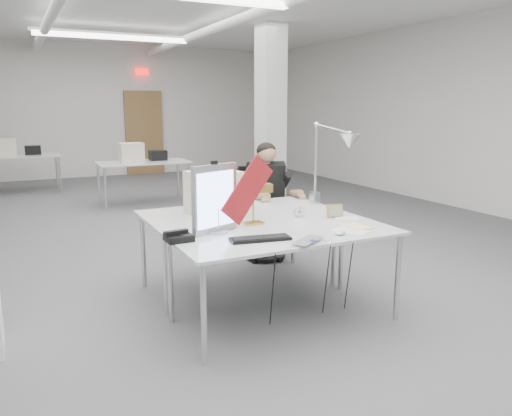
{
  "coord_description": "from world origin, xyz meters",
  "views": [
    {
      "loc": [
        -1.91,
        -5.85,
        1.75
      ],
      "look_at": [
        -0.01,
        -2.0,
        0.86
      ],
      "focal_mm": 35.0,
      "sensor_mm": 36.0,
      "label": 1
    }
  ],
  "objects": [
    {
      "name": "room_shell",
      "position": [
        0.04,
        0.13,
        1.69
      ],
      "size": [
        10.04,
        14.04,
        3.24
      ],
      "color": "#4D4D4F",
      "rests_on": "ground"
    },
    {
      "name": "paper_stack_b",
      "position": [
        0.6,
        -2.61,
        0.76
      ],
      "size": [
        0.19,
        0.26,
        0.01
      ],
      "primitive_type": "cube",
      "rotation": [
        0.0,
        0.0,
        0.03
      ],
      "color": "#DED384",
      "rests_on": "desk_main"
    },
    {
      "name": "laptop",
      "position": [
        0.02,
        -2.89,
        0.77
      ],
      "size": [
        0.37,
        0.33,
        0.02
      ],
      "primitive_type": "imported",
      "rotation": [
        0.0,
        0.0,
        0.54
      ],
      "color": "#B4B5B9",
      "rests_on": "desk_main"
    },
    {
      "name": "desk_second",
      "position": [
        0.0,
        -1.6,
        0.74
      ],
      "size": [
        1.8,
        0.9,
        0.02
      ],
      "primitive_type": "cube",
      "color": "silver",
      "rests_on": "room_shell"
    },
    {
      "name": "paper_stack_a",
      "position": [
        0.48,
        -2.72,
        0.76
      ],
      "size": [
        0.29,
        0.32,
        0.01
      ],
      "primitive_type": "cube",
      "rotation": [
        0.0,
        0.0,
        0.47
      ],
      "color": "silver",
      "rests_on": "desk_main"
    },
    {
      "name": "desk_main",
      "position": [
        0.0,
        -2.5,
        0.74
      ],
      "size": [
        1.8,
        0.9,
        0.02
      ],
      "primitive_type": "cube",
      "color": "silver",
      "rests_on": "room_shell"
    },
    {
      "name": "keyboard",
      "position": [
        -0.29,
        -2.63,
        0.77
      ],
      "size": [
        0.47,
        0.23,
        0.02
      ],
      "primitive_type": "cube",
      "rotation": [
        0.0,
        0.0,
        -0.17
      ],
      "color": "black",
      "rests_on": "desk_main"
    },
    {
      "name": "bankers_lamp",
      "position": [
        -0.11,
        -2.15,
        0.93
      ],
      "size": [
        0.32,
        0.17,
        0.35
      ],
      "primitive_type": null,
      "rotation": [
        0.0,
        0.0,
        -0.14
      ],
      "color": "#C28A3C",
      "rests_on": "desk_main"
    },
    {
      "name": "mouse",
      "position": [
        0.33,
        -2.78,
        0.77
      ],
      "size": [
        0.11,
        0.09,
        0.04
      ],
      "primitive_type": "ellipsoid",
      "rotation": [
        0.0,
        0.0,
        0.32
      ],
      "color": "silver",
      "rests_on": "desk_main"
    },
    {
      "name": "desk_phone",
      "position": [
        -0.84,
        -2.39,
        0.78
      ],
      "size": [
        0.2,
        0.18,
        0.05
      ],
      "primitive_type": "cube",
      "rotation": [
        0.0,
        0.0,
        0.03
      ],
      "color": "black",
      "rests_on": "desk_main"
    },
    {
      "name": "architect_lamp",
      "position": [
        0.85,
        -1.86,
        1.18
      ],
      "size": [
        0.38,
        0.7,
        0.86
      ],
      "primitive_type": null,
      "rotation": [
        0.0,
        0.0,
        0.23
      ],
      "color": "silver",
      "rests_on": "desk_second"
    },
    {
      "name": "bg_desk_a",
      "position": [
        0.2,
        3.0,
        0.74
      ],
      "size": [
        1.6,
        0.8,
        0.02
      ],
      "primitive_type": "cube",
      "color": "silver",
      "rests_on": "room_shell"
    },
    {
      "name": "seated_person",
      "position": [
        0.64,
        -0.94,
        0.9
      ],
      "size": [
        0.63,
        0.74,
        1.01
      ],
      "primitive_type": null,
      "rotation": [
        0.0,
        0.0,
        -0.15
      ],
      "color": "black",
      "rests_on": "office_chair"
    },
    {
      "name": "paper_stack_c",
      "position": [
        0.73,
        -2.33,
        0.76
      ],
      "size": [
        0.25,
        0.23,
        0.01
      ],
      "primitive_type": "cube",
      "rotation": [
        0.0,
        0.0,
        -0.48
      ],
      "color": "silver",
      "rests_on": "desk_main"
    },
    {
      "name": "desk_clock",
      "position": [
        0.37,
        -2.08,
        0.81
      ],
      "size": [
        0.11,
        0.04,
        0.1
      ],
      "primitive_type": "cylinder",
      "rotation": [
        1.57,
        0.0,
        0.05
      ],
      "color": "#ABABAF",
      "rests_on": "desk_main"
    },
    {
      "name": "beige_monitor",
      "position": [
        -0.26,
        -1.61,
        0.95
      ],
      "size": [
        0.5,
        0.48,
        0.4
      ],
      "primitive_type": "cube",
      "rotation": [
        0.0,
        0.0,
        0.23
      ],
      "color": "beige",
      "rests_on": "desk_second"
    },
    {
      "name": "bg_desk_b",
      "position": [
        -1.8,
        5.2,
        0.74
      ],
      "size": [
        1.6,
        0.8,
        0.02
      ],
      "primitive_type": "cube",
      "color": "silver",
      "rests_on": "room_shell"
    },
    {
      "name": "monitor",
      "position": [
        -0.5,
        -2.26,
        1.03
      ],
      "size": [
        0.42,
        0.2,
        0.54
      ],
      "primitive_type": "cube",
      "rotation": [
        0.0,
        0.0,
        0.36
      ],
      "color": "#A3A2A7",
      "rests_on": "desk_main"
    },
    {
      "name": "picture_frame_right",
      "position": [
        0.65,
        -2.24,
        0.82
      ],
      "size": [
        0.16,
        0.07,
        0.12
      ],
      "primitive_type": "cube",
      "rotation": [
        -0.21,
        0.0,
        -0.21
      ],
      "color": "#B1854C",
      "rests_on": "desk_main"
    },
    {
      "name": "pennant",
      "position": [
        -0.24,
        -2.3,
        1.08
      ],
      "size": [
        0.51,
        0.11,
        0.55
      ],
      "primitive_type": "cube",
      "rotation": [
        0.0,
        -0.87,
        0.2
      ],
      "color": "maroon",
      "rests_on": "monitor"
    },
    {
      "name": "picture_frame_left",
      "position": [
        -0.6,
        -2.26,
        0.81
      ],
      "size": [
        0.14,
        0.04,
        0.11
      ],
      "primitive_type": "cube",
      "rotation": [
        -0.21,
        0.0,
        -0.03
      ],
      "color": "#9F8544",
      "rests_on": "desk_main"
    },
    {
      "name": "office_chair",
      "position": [
        0.64,
        -0.89,
        0.57
      ],
      "size": [
        0.63,
        0.63,
        1.13
      ],
      "primitive_type": null,
      "rotation": [
        0.0,
        0.0,
        -0.15
      ],
      "color": "black",
      "rests_on": "room_shell"
    }
  ]
}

